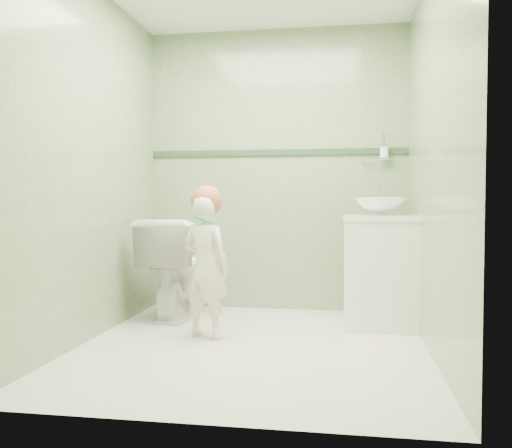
# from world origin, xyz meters

# --- Properties ---
(ground) EXTENTS (2.50, 2.50, 0.00)m
(ground) POSITION_xyz_m (0.00, 0.00, 0.00)
(ground) COLOR silver
(ground) RESTS_ON ground
(room_shell) EXTENTS (2.50, 2.54, 2.40)m
(room_shell) POSITION_xyz_m (0.00, 0.00, 1.20)
(room_shell) COLOR gray
(room_shell) RESTS_ON ground
(trim_stripe) EXTENTS (2.20, 0.02, 0.05)m
(trim_stripe) POSITION_xyz_m (0.00, 1.24, 1.35)
(trim_stripe) COLOR #29442B
(trim_stripe) RESTS_ON room_shell
(vanity) EXTENTS (0.52, 0.50, 0.80)m
(vanity) POSITION_xyz_m (0.84, 0.70, 0.40)
(vanity) COLOR white
(vanity) RESTS_ON ground
(counter) EXTENTS (0.54, 0.52, 0.04)m
(counter) POSITION_xyz_m (0.84, 0.70, 0.81)
(counter) COLOR white
(counter) RESTS_ON vanity
(basin) EXTENTS (0.37, 0.37, 0.13)m
(basin) POSITION_xyz_m (0.84, 0.70, 0.89)
(basin) COLOR white
(basin) RESTS_ON counter
(faucet) EXTENTS (0.03, 0.13, 0.18)m
(faucet) POSITION_xyz_m (0.84, 0.89, 0.97)
(faucet) COLOR silver
(faucet) RESTS_ON counter
(cup_holder) EXTENTS (0.26, 0.07, 0.21)m
(cup_holder) POSITION_xyz_m (0.89, 1.18, 1.33)
(cup_holder) COLOR silver
(cup_holder) RESTS_ON room_shell
(toilet) EXTENTS (0.50, 0.81, 0.79)m
(toilet) POSITION_xyz_m (-0.74, 0.80, 0.40)
(toilet) COLOR white
(toilet) RESTS_ON ground
(toddler) EXTENTS (0.41, 0.34, 0.97)m
(toddler) POSITION_xyz_m (-0.35, 0.17, 0.48)
(toddler) COLOR silver
(toddler) RESTS_ON ground
(hair_cap) EXTENTS (0.22, 0.22, 0.22)m
(hair_cap) POSITION_xyz_m (-0.35, 0.20, 0.93)
(hair_cap) COLOR #B4583F
(hair_cap) RESTS_ON toddler
(teal_toothbrush) EXTENTS (0.11, 0.14, 0.08)m
(teal_toothbrush) POSITION_xyz_m (-0.32, 0.03, 0.81)
(teal_toothbrush) COLOR #108F77
(teal_toothbrush) RESTS_ON toddler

